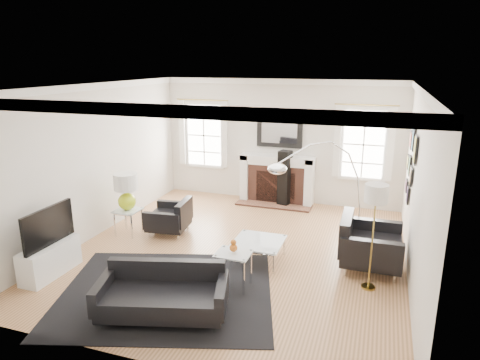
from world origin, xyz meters
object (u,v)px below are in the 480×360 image
(armchair_left, at_px, (171,218))
(arc_floor_lamp, at_px, (321,195))
(fireplace, at_px, (277,180))
(armchair_right, at_px, (367,245))
(sofa, at_px, (163,294))
(gourd_lamp, at_px, (126,189))
(coffee_table, at_px, (258,243))

(armchair_left, bearing_deg, arc_floor_lamp, -4.55)
(fireplace, xyz_separation_m, armchair_left, (-1.46, -2.42, -0.24))
(armchair_right, distance_m, arc_floor_lamp, 1.06)
(arc_floor_lamp, bearing_deg, sofa, -125.79)
(arc_floor_lamp, bearing_deg, gourd_lamp, -178.72)
(armchair_left, bearing_deg, fireplace, 58.95)
(armchair_left, height_order, armchair_right, armchair_right)
(armchair_right, xyz_separation_m, gourd_lamp, (-4.33, 0.01, 0.50))
(armchair_left, distance_m, armchair_right, 3.60)
(gourd_lamp, bearing_deg, armchair_left, 22.21)
(fireplace, height_order, gourd_lamp, gourd_lamp)
(armchair_left, relative_size, armchair_right, 0.85)
(fireplace, bearing_deg, armchair_right, -52.04)
(sofa, xyz_separation_m, arc_floor_lamp, (1.64, 2.27, 0.81))
(armchair_left, distance_m, coffee_table, 2.00)
(coffee_table, relative_size, arc_floor_lamp, 0.39)
(coffee_table, xyz_separation_m, gourd_lamp, (-2.64, 0.31, 0.57))
(sofa, relative_size, armchair_right, 1.71)
(armchair_left, bearing_deg, armchair_right, -4.93)
(sofa, height_order, armchair_left, armchair_left)
(armchair_left, height_order, gourd_lamp, gourd_lamp)
(fireplace, height_order, armchair_left, fireplace)
(armchair_left, xyz_separation_m, coffee_table, (1.90, -0.62, 0.02))
(gourd_lamp, relative_size, arc_floor_lamp, 0.34)
(armchair_right, xyz_separation_m, arc_floor_lamp, (-0.78, 0.09, 0.72))
(fireplace, relative_size, armchair_right, 1.64)
(sofa, height_order, coffee_table, sofa)
(fireplace, height_order, armchair_right, fireplace)
(sofa, bearing_deg, armchair_left, 115.25)
(fireplace, height_order, arc_floor_lamp, arc_floor_lamp)
(fireplace, bearing_deg, sofa, -93.28)
(sofa, xyz_separation_m, armchair_left, (-1.18, 2.49, 0.01))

